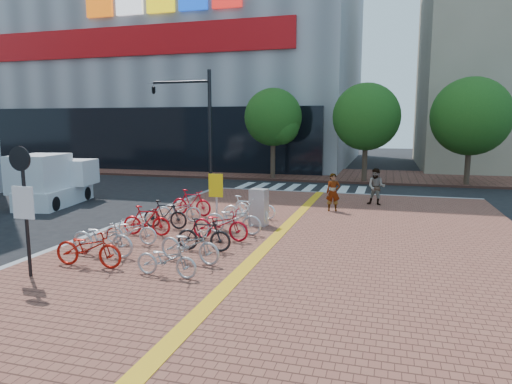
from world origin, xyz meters
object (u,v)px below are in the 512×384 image
(bike_8, at_px, (190,245))
(bike_12, at_px, (245,210))
(bike_0, at_px, (88,248))
(bike_4, at_px, (165,214))
(box_truck, at_px, (53,181))
(notice_sign, at_px, (23,196))
(bike_5, at_px, (178,210))
(traffic_light_pole, at_px, (184,109))
(bike_1, at_px, (102,238))
(yellow_sign, at_px, (216,190))
(bike_2, at_px, (131,230))
(bike_7, at_px, (167,260))
(pedestrian_a, at_px, (333,192))
(bike_11, at_px, (233,219))
(pedestrian_b, at_px, (376,187))
(bike_3, at_px, (147,221))
(utility_box, at_px, (259,207))
(bike_13, at_px, (255,207))
(bike_10, at_px, (220,224))
(bike_9, at_px, (204,235))
(bike_6, at_px, (191,203))

(bike_8, height_order, bike_12, bike_12)
(bike_0, relative_size, bike_4, 1.14)
(box_truck, bearing_deg, notice_sign, -53.05)
(bike_5, xyz_separation_m, traffic_light_pole, (-2.92, 6.90, 3.94))
(bike_0, xyz_separation_m, traffic_light_pole, (-3.07, 12.47, 3.89))
(bike_1, distance_m, yellow_sign, 4.68)
(bike_2, bearing_deg, box_truck, 46.06)
(bike_7, bearing_deg, pedestrian_a, -14.51)
(bike_11, height_order, pedestrian_b, pedestrian_b)
(bike_3, relative_size, yellow_sign, 0.86)
(bike_7, distance_m, pedestrian_b, 12.30)
(utility_box, bearing_deg, bike_2, -130.20)
(bike_13, height_order, pedestrian_a, pedestrian_a)
(bike_0, height_order, bike_7, bike_0)
(bike_3, relative_size, bike_5, 0.96)
(bike_13, relative_size, pedestrian_a, 1.06)
(bike_13, bearing_deg, bike_0, 168.27)
(bike_2, relative_size, bike_7, 1.03)
(bike_13, xyz_separation_m, pedestrian_b, (4.42, 4.27, 0.39))
(bike_12, bearing_deg, bike_7, -178.07)
(bike_7, xyz_separation_m, bike_12, (0.10, 5.96, 0.11))
(bike_0, bearing_deg, traffic_light_pole, 12.03)
(bike_12, bearing_deg, bike_13, 0.99)
(bike_5, xyz_separation_m, bike_7, (2.44, -5.71, -0.03))
(bike_5, height_order, bike_8, bike_8)
(bike_4, relative_size, bike_8, 0.90)
(bike_10, height_order, utility_box, utility_box)
(bike_9, distance_m, bike_10, 1.34)
(bike_0, distance_m, bike_3, 3.38)
(bike_3, distance_m, bike_5, 2.20)
(bike_10, relative_size, bike_11, 0.97)
(bike_6, xyz_separation_m, yellow_sign, (1.68, -1.59, 0.79))
(bike_5, xyz_separation_m, bike_11, (2.58, -1.21, 0.07))
(bike_2, bearing_deg, bike_9, -98.82)
(box_truck, bearing_deg, bike_5, -17.22)
(bike_3, height_order, bike_12, bike_12)
(bike_10, xyz_separation_m, notice_sign, (-3.19, -4.58, 1.48))
(bike_5, xyz_separation_m, box_truck, (-7.49, 2.32, 0.54))
(bike_3, bearing_deg, bike_2, 179.69)
(notice_sign, bearing_deg, bike_6, 84.64)
(bike_3, xyz_separation_m, bike_5, (0.09, 2.20, -0.04))
(bike_9, bearing_deg, utility_box, -14.01)
(bike_8, bearing_deg, bike_10, 11.23)
(bike_1, distance_m, bike_11, 4.35)
(bike_6, xyz_separation_m, box_truck, (-7.48, 1.10, 0.46))
(bike_9, bearing_deg, bike_8, 178.54)
(bike_7, relative_size, bike_10, 0.84)
(bike_1, bearing_deg, box_truck, 48.76)
(bike_4, relative_size, bike_5, 0.97)
(bike_11, distance_m, box_truck, 10.69)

